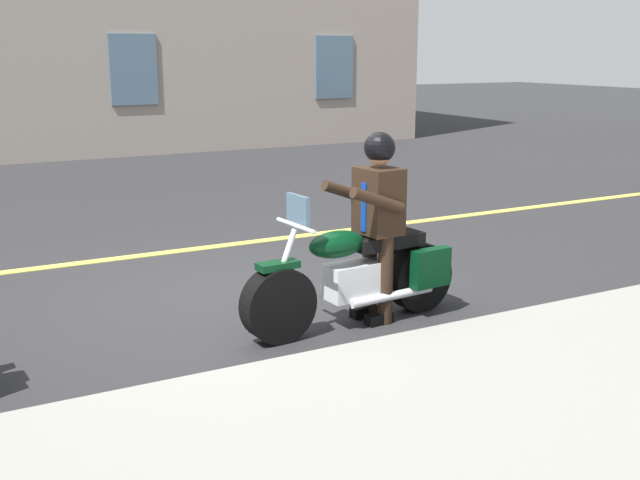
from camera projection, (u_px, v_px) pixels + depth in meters
ground_plane at (241, 295)px, 7.89m from camera, size 80.00×80.00×0.00m
lane_center_stripe at (179, 251)px, 9.60m from camera, size 60.00×0.16×0.01m
motorcycle_main at (359, 276)px, 6.97m from camera, size 2.22×0.70×1.26m
rider_main at (377, 210)px, 6.93m from camera, size 0.65×0.58×1.74m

